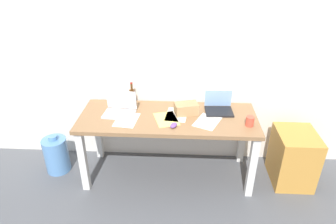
{
  "coord_description": "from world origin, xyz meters",
  "views": [
    {
      "loc": [
        0.15,
        -2.66,
        2.23
      ],
      "look_at": [
        0.0,
        0.0,
        0.79
      ],
      "focal_mm": 32.13,
      "sensor_mm": 36.0,
      "label": 1
    }
  ],
  "objects_px": {
    "filing_cabinet": "(293,157)",
    "laptop_right": "(219,107)",
    "beer_bottle": "(132,97)",
    "cardboard_box": "(186,109)",
    "laptop_left": "(120,109)",
    "desk": "(168,125)",
    "coffee_mug": "(250,121)",
    "computer_mouse": "(174,125)",
    "water_cooler_jug": "(56,155)"
  },
  "relations": [
    {
      "from": "water_cooler_jug",
      "to": "filing_cabinet",
      "type": "relative_size",
      "value": 0.78
    },
    {
      "from": "laptop_right",
      "to": "cardboard_box",
      "type": "bearing_deg",
      "value": -166.86
    },
    {
      "from": "laptop_left",
      "to": "cardboard_box",
      "type": "relative_size",
      "value": 1.43
    },
    {
      "from": "cardboard_box",
      "to": "water_cooler_jug",
      "type": "xyz_separation_m",
      "value": [
        -1.44,
        -0.07,
        -0.59
      ]
    },
    {
      "from": "computer_mouse",
      "to": "beer_bottle",
      "type": "bearing_deg",
      "value": 157.86
    },
    {
      "from": "laptop_left",
      "to": "computer_mouse",
      "type": "distance_m",
      "value": 0.61
    },
    {
      "from": "laptop_right",
      "to": "computer_mouse",
      "type": "xyz_separation_m",
      "value": [
        -0.46,
        -0.35,
        -0.02
      ]
    },
    {
      "from": "desk",
      "to": "filing_cabinet",
      "type": "distance_m",
      "value": 1.38
    },
    {
      "from": "cardboard_box",
      "to": "water_cooler_jug",
      "type": "relative_size",
      "value": 0.52
    },
    {
      "from": "coffee_mug",
      "to": "laptop_left",
      "type": "bearing_deg",
      "value": 172.25
    },
    {
      "from": "filing_cabinet",
      "to": "laptop_right",
      "type": "bearing_deg",
      "value": 168.17
    },
    {
      "from": "coffee_mug",
      "to": "water_cooler_jug",
      "type": "relative_size",
      "value": 0.21
    },
    {
      "from": "computer_mouse",
      "to": "laptop_left",
      "type": "bearing_deg",
      "value": 178.18
    },
    {
      "from": "desk",
      "to": "beer_bottle",
      "type": "xyz_separation_m",
      "value": [
        -0.4,
        0.24,
        0.2
      ]
    },
    {
      "from": "desk",
      "to": "filing_cabinet",
      "type": "bearing_deg",
      "value": -0.88
    },
    {
      "from": "computer_mouse",
      "to": "filing_cabinet",
      "type": "relative_size",
      "value": 0.17
    },
    {
      "from": "coffee_mug",
      "to": "filing_cabinet",
      "type": "height_order",
      "value": "coffee_mug"
    },
    {
      "from": "filing_cabinet",
      "to": "water_cooler_jug",
      "type": "bearing_deg",
      "value": 179.55
    },
    {
      "from": "desk",
      "to": "laptop_right",
      "type": "relative_size",
      "value": 6.19
    },
    {
      "from": "beer_bottle",
      "to": "computer_mouse",
      "type": "distance_m",
      "value": 0.65
    },
    {
      "from": "water_cooler_jug",
      "to": "filing_cabinet",
      "type": "xyz_separation_m",
      "value": [
        2.59,
        -0.02,
        0.09
      ]
    },
    {
      "from": "laptop_right",
      "to": "coffee_mug",
      "type": "height_order",
      "value": "laptop_right"
    },
    {
      "from": "laptop_left",
      "to": "filing_cabinet",
      "type": "xyz_separation_m",
      "value": [
        1.83,
        -0.06,
        -0.49
      ]
    },
    {
      "from": "cardboard_box",
      "to": "filing_cabinet",
      "type": "height_order",
      "value": "cardboard_box"
    },
    {
      "from": "laptop_right",
      "to": "coffee_mug",
      "type": "xyz_separation_m",
      "value": [
        0.27,
        -0.29,
        0.01
      ]
    },
    {
      "from": "laptop_left",
      "to": "filing_cabinet",
      "type": "height_order",
      "value": "laptop_left"
    },
    {
      "from": "coffee_mug",
      "to": "beer_bottle",
      "type": "bearing_deg",
      "value": 162.49
    },
    {
      "from": "desk",
      "to": "cardboard_box",
      "type": "xyz_separation_m",
      "value": [
        0.18,
        0.07,
        0.16
      ]
    },
    {
      "from": "water_cooler_jug",
      "to": "laptop_right",
      "type": "bearing_deg",
      "value": 4.78
    },
    {
      "from": "coffee_mug",
      "to": "cardboard_box",
      "type": "bearing_deg",
      "value": 161.32
    },
    {
      "from": "desk",
      "to": "coffee_mug",
      "type": "distance_m",
      "value": 0.82
    },
    {
      "from": "laptop_right",
      "to": "cardboard_box",
      "type": "height_order",
      "value": "laptop_right"
    },
    {
      "from": "laptop_right",
      "to": "beer_bottle",
      "type": "distance_m",
      "value": 0.93
    },
    {
      "from": "coffee_mug",
      "to": "water_cooler_jug",
      "type": "height_order",
      "value": "coffee_mug"
    },
    {
      "from": "desk",
      "to": "beer_bottle",
      "type": "height_order",
      "value": "beer_bottle"
    },
    {
      "from": "laptop_right",
      "to": "computer_mouse",
      "type": "relative_size",
      "value": 2.92
    },
    {
      "from": "water_cooler_jug",
      "to": "computer_mouse",
      "type": "bearing_deg",
      "value": -8.64
    },
    {
      "from": "desk",
      "to": "laptop_left",
      "type": "height_order",
      "value": "laptop_left"
    },
    {
      "from": "beer_bottle",
      "to": "filing_cabinet",
      "type": "height_order",
      "value": "beer_bottle"
    },
    {
      "from": "laptop_right",
      "to": "desk",
      "type": "bearing_deg",
      "value": -164.15
    },
    {
      "from": "beer_bottle",
      "to": "cardboard_box",
      "type": "height_order",
      "value": "beer_bottle"
    },
    {
      "from": "desk",
      "to": "cardboard_box",
      "type": "distance_m",
      "value": 0.25
    },
    {
      "from": "cardboard_box",
      "to": "coffee_mug",
      "type": "bearing_deg",
      "value": -18.68
    },
    {
      "from": "desk",
      "to": "computer_mouse",
      "type": "bearing_deg",
      "value": -71.94
    },
    {
      "from": "beer_bottle",
      "to": "filing_cabinet",
      "type": "relative_size",
      "value": 0.45
    },
    {
      "from": "laptop_left",
      "to": "beer_bottle",
      "type": "xyz_separation_m",
      "value": [
        0.1,
        0.2,
        0.05
      ]
    },
    {
      "from": "laptop_left",
      "to": "computer_mouse",
      "type": "xyz_separation_m",
      "value": [
        0.56,
        -0.24,
        -0.03
      ]
    },
    {
      "from": "laptop_right",
      "to": "beer_bottle",
      "type": "relative_size",
      "value": 1.12
    },
    {
      "from": "desk",
      "to": "cardboard_box",
      "type": "height_order",
      "value": "cardboard_box"
    },
    {
      "from": "computer_mouse",
      "to": "water_cooler_jug",
      "type": "distance_m",
      "value": 1.45
    }
  ]
}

